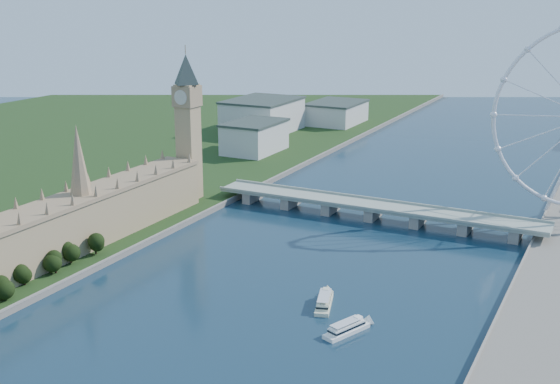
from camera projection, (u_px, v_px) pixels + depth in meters
The scene contains 6 objects.
parliament_range at pixel (83, 219), 398.17m from camera, with size 24.00×200.00×70.00m.
big_ben at pixel (187, 108), 477.81m from camera, with size 20.02×20.02×110.00m.
westminster_bridge at pixel (373, 209), 457.42m from camera, with size 220.00×22.00×9.50m.
city_skyline at pixel (506, 131), 660.87m from camera, with size 505.00×280.00×32.00m.
tour_boat_near at pixel (324, 306), 330.30m from camera, with size 6.96×27.36×6.02m, color beige, non-canonical shape.
tour_boat_far at pixel (346, 333), 304.15m from camera, with size 6.72×26.48×5.82m, color white, non-canonical shape.
Camera 1 is at (142.94, -117.59, 141.73)m, focal length 45.00 mm.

